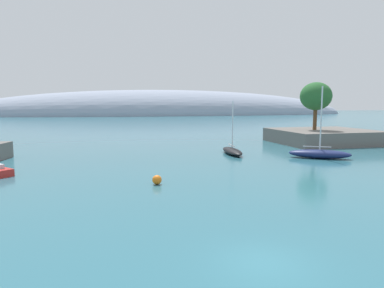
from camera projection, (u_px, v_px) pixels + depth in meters
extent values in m
plane|color=#2D6675|center=(263.00, 263.00, 14.38)|extent=(600.00, 600.00, 0.00)
cube|color=#66605B|center=(323.00, 136.00, 58.46)|extent=(15.80, 14.08, 2.33)
cylinder|color=brown|center=(315.00, 120.00, 57.65)|extent=(0.63, 0.63, 3.48)
ellipsoid|color=#28602D|center=(316.00, 96.00, 57.19)|extent=(5.23, 5.23, 4.70)
ellipsoid|color=#8E99AD|center=(166.00, 115.00, 211.38)|extent=(244.63, 51.88, 30.72)
ellipsoid|color=navy|center=(320.00, 154.00, 42.13)|extent=(7.43, 5.75, 1.10)
cylinder|color=silver|center=(321.00, 118.00, 41.61)|extent=(0.18, 0.18, 7.80)
cube|color=silver|center=(317.00, 147.00, 42.13)|extent=(2.88, 1.83, 0.10)
ellipsoid|color=black|center=(232.00, 151.00, 45.82)|extent=(2.55, 7.31, 0.79)
cylinder|color=silver|center=(233.00, 125.00, 45.41)|extent=(0.15, 0.15, 6.29)
cube|color=silver|center=(232.00, 145.00, 46.05)|extent=(0.40, 3.22, 0.10)
sphere|color=orange|center=(157.00, 180.00, 28.44)|extent=(0.80, 0.80, 0.80)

